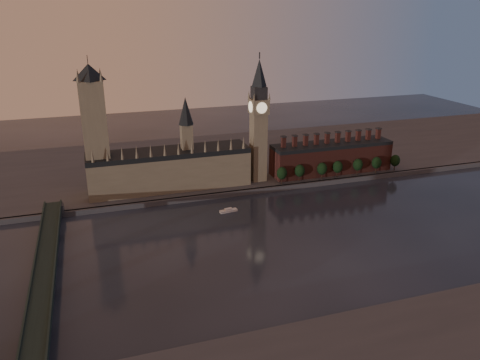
% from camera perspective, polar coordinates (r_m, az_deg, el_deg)
% --- Properties ---
extents(ground, '(900.00, 900.00, 0.00)m').
position_cam_1_polar(ground, '(310.34, 7.45, -7.49)').
color(ground, black).
rests_on(ground, ground).
extents(north_bank, '(900.00, 182.00, 4.00)m').
position_cam_1_polar(north_bank, '(464.09, -1.86, 2.43)').
color(north_bank, '#444449').
rests_on(north_bank, ground).
extents(palace_of_westminster, '(130.00, 30.30, 74.00)m').
position_cam_1_polar(palace_of_westminster, '(385.97, -8.47, 1.58)').
color(palace_of_westminster, '#776B54').
rests_on(palace_of_westminster, north_bank).
extents(victoria_tower, '(24.00, 24.00, 108.00)m').
position_cam_1_polar(victoria_tower, '(371.52, -17.29, 6.17)').
color(victoria_tower, '#776B54').
rests_on(victoria_tower, north_bank).
extents(big_ben, '(15.00, 15.00, 107.00)m').
position_cam_1_polar(big_ben, '(390.22, 2.29, 7.36)').
color(big_ben, '#776B54').
rests_on(big_ben, north_bank).
extents(chimney_block, '(110.00, 25.00, 37.00)m').
position_cam_1_polar(chimney_block, '(428.84, 11.04, 2.78)').
color(chimney_block, '#552620').
rests_on(chimney_block, north_bank).
extents(embankment_tree_0, '(8.60, 8.60, 14.88)m').
position_cam_1_polar(embankment_tree_0, '(393.55, 5.13, 0.83)').
color(embankment_tree_0, black).
rests_on(embankment_tree_0, north_bank).
extents(embankment_tree_1, '(8.60, 8.60, 14.88)m').
position_cam_1_polar(embankment_tree_1, '(401.33, 7.28, 1.13)').
color(embankment_tree_1, black).
rests_on(embankment_tree_1, north_bank).
extents(embankment_tree_2, '(8.60, 8.60, 14.88)m').
position_cam_1_polar(embankment_tree_2, '(409.26, 9.97, 1.37)').
color(embankment_tree_2, black).
rests_on(embankment_tree_2, north_bank).
extents(embankment_tree_3, '(8.60, 8.60, 14.88)m').
position_cam_1_polar(embankment_tree_3, '(416.56, 11.82, 1.57)').
color(embankment_tree_3, black).
rests_on(embankment_tree_3, north_bank).
extents(embankment_tree_4, '(8.60, 8.60, 14.88)m').
position_cam_1_polar(embankment_tree_4, '(426.59, 14.17, 1.82)').
color(embankment_tree_4, black).
rests_on(embankment_tree_4, north_bank).
extents(embankment_tree_5, '(8.60, 8.60, 14.88)m').
position_cam_1_polar(embankment_tree_5, '(436.45, 16.31, 2.03)').
color(embankment_tree_5, black).
rests_on(embankment_tree_5, north_bank).
extents(embankment_tree_6, '(8.60, 8.60, 14.88)m').
position_cam_1_polar(embankment_tree_6, '(447.86, 18.39, 2.27)').
color(embankment_tree_6, black).
rests_on(embankment_tree_6, north_bank).
extents(westminster_bridge, '(14.00, 200.00, 11.55)m').
position_cam_1_polar(westminster_bridge, '(281.23, -22.69, -10.41)').
color(westminster_bridge, black).
rests_on(westminster_bridge, ground).
extents(river_boat, '(13.80, 5.38, 2.69)m').
position_cam_1_polar(river_boat, '(351.00, -1.42, -3.73)').
color(river_boat, silver).
rests_on(river_boat, ground).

